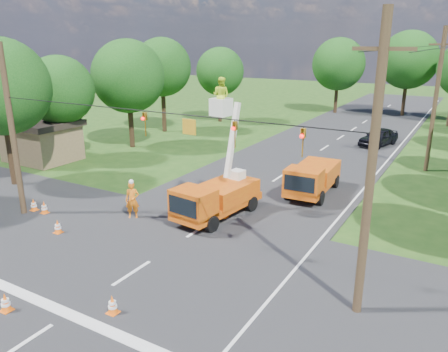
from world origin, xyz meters
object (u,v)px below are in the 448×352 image
Objects in this scene: distant_car at (379,137)px; traffic_cone_2 at (224,212)px; tree_left_c at (60,90)px; tree_left_d at (128,77)px; second_truck at (312,178)px; shed at (41,140)px; tree_far_b at (409,60)px; tree_far_a at (338,64)px; tree_left_e at (162,67)px; traffic_cone_0 at (5,302)px; pole_right_near at (371,171)px; tree_left_b at (1,87)px; traffic_cone_4 at (58,227)px; ground_worker at (132,200)px; traffic_cone_5 at (44,207)px; pole_right_mid at (435,100)px; traffic_cone_8 at (217,196)px; traffic_cone_3 at (292,191)px; traffic_cone_6 at (34,205)px; traffic_cone_1 at (112,305)px; traffic_cone_7 at (334,172)px; pole_left at (12,132)px; tree_left_f at (220,72)px; bucket_truck at (216,189)px.

distant_car is 6.53× the size of traffic_cone_2.
tree_left_c is 6.22m from tree_left_d.
second_truck is 21.25m from shed.
tree_far_a is at bearing -165.96° from tree_far_b.
tree_left_e reaches higher than shed.
tree_left_d is at bearing 121.51° from traffic_cone_0.
pole_right_near is 23.23m from tree_left_b.
ground_worker is at bearing 60.82° from traffic_cone_4.
pole_right_mid is (16.98, 19.46, 4.75)m from traffic_cone_5.
second_truck is 7.95× the size of traffic_cone_4.
traffic_cone_3 is at bearing 41.39° from traffic_cone_8.
tree_left_d is at bearing 111.39° from traffic_cone_6.
traffic_cone_1 and traffic_cone_6 have the same top height.
distant_car is at bearing 87.03° from traffic_cone_7.
pole_left is at bearing 171.58° from ground_worker.
pole_left is at bearing -30.96° from tree_left_b.
traffic_cone_7 is 0.08× the size of tree_left_d.
tree_left_c reaches higher than shed.
tree_left_c is 0.96× the size of tree_left_f.
traffic_cone_8 is at bearing -96.51° from tree_far_b.
tree_left_e is (-18.93, 12.05, 6.13)m from traffic_cone_3.
traffic_cone_0 is (-5.10, -16.98, -0.72)m from second_truck.
traffic_cone_0 is 0.08× the size of tree_left_e.
traffic_cone_5 is at bearing -128.93° from traffic_cone_7.
traffic_cone_6 is at bearing -178.97° from traffic_cone_5.
traffic_cone_0 is at bearing -62.32° from tree_left_e.
traffic_cone_8 is at bearing -7.93° from tree_left_c.
traffic_cone_0 is at bearing -42.43° from traffic_cone_6.
tree_left_b is at bearing -158.47° from second_truck.
shed is at bearing -174.46° from traffic_cone_3.
traffic_cone_6 is at bearing -142.76° from second_truck.
traffic_cone_2 is (-3.53, -21.53, -0.43)m from distant_car.
tree_left_b is at bearing 149.04° from pole_left.
distant_car is 20.26m from traffic_cone_8.
pole_right_mid is (5.45, 9.16, 4.03)m from second_truck.
tree_left_c reaches higher than traffic_cone_2.
shed is 14.87m from tree_left_e.
traffic_cone_2 is 19.19m from tree_left_d.
bucket_truck is 10.94m from pole_left.
traffic_cone_6 is at bearing -148.08° from bucket_truck.
pole_left reaches higher than second_truck.
traffic_cone_0 is at bearing -58.49° from tree_left_d.
tree_far_a is (-8.22, 27.97, 5.83)m from traffic_cone_7.
bucket_truck is at bearing -83.83° from distant_car.
traffic_cone_8 is 16.73m from shed.
tree_left_c is (-2.00, 6.00, -0.87)m from tree_left_b.
tree_far_a is (9.80, 13.00, 0.50)m from tree_left_f.
shed is 7.70m from tree_left_b.
traffic_cone_3 is 19.33m from tree_left_c.
traffic_cone_3 is 12.81m from pole_right_mid.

